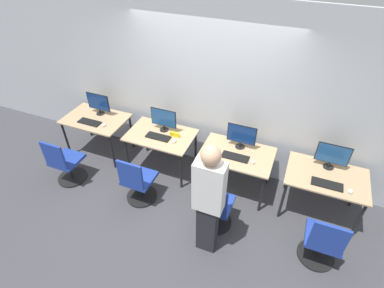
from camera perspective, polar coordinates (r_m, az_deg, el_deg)
The scene contains 24 objects.
ground_plane at distance 4.95m, azimuth -0.65°, elevation -9.03°, with size 20.00×20.00×0.00m, color #3D3D42.
wall_back at distance 4.72m, azimuth 3.29°, elevation 9.93°, with size 12.00×0.05×2.80m.
desk_far_left at distance 5.60m, azimuth -17.79°, elevation 4.04°, with size 1.09×0.73×0.73m.
monitor_far_left at distance 5.55m, azimuth -17.42°, elevation 7.43°, with size 0.44×0.15×0.40m.
keyboard_far_left at distance 5.46m, azimuth -18.92°, elevation 3.95°, with size 0.40×0.16×0.02m.
mouse_far_left at distance 5.30m, azimuth -16.43°, elevation 3.49°, with size 0.06×0.09×0.03m.
office_chair_far_left at distance 5.30m, azimuth -22.96°, elevation -3.60°, with size 0.48×0.48×0.88m.
desk_left at distance 4.97m, azimuth -5.94°, elevation 1.09°, with size 1.09×0.73×0.73m.
monitor_left at distance 4.89m, azimuth -5.45°, elevation 4.75°, with size 0.44×0.15×0.40m.
keyboard_left at distance 4.85m, azimuth -6.47°, elevation 1.37°, with size 0.40×0.16×0.02m.
mouse_left at distance 4.73m, azimuth -3.42°, elevation 0.54°, with size 0.06×0.09×0.03m.
office_chair_left at distance 4.65m, azimuth -10.26°, elevation -7.36°, with size 0.48×0.48×0.88m.
desk_right at distance 4.61m, azimuth 8.47°, elevation -2.55°, with size 1.09×0.73×0.73m.
monitor_right at distance 4.56m, azimuth 9.39°, elevation 1.60°, with size 0.44×0.15×0.40m.
keyboard_right at distance 4.48m, azimuth 8.25°, elevation -2.44°, with size 0.40×0.16×0.02m.
mouse_right at distance 4.43m, azimuth 11.57°, elevation -3.33°, with size 0.06×0.09×0.03m.
office_chair_right at distance 4.26m, azimuth 4.40°, elevation -12.16°, with size 0.48×0.48×0.88m.
person_right at distance 3.58m, azimuth 3.20°, elevation -10.35°, with size 0.36×0.23×1.73m.
desk_far_right at distance 4.60m, azimuth 24.14°, elevation -6.30°, with size 1.09×0.73×0.73m.
monitor_far_right at distance 4.57m, azimuth 25.20°, elevation -1.99°, with size 0.44×0.15×0.40m.
keyboard_far_right at distance 4.41m, azimuth 24.33°, elevation -6.99°, with size 0.40×0.16×0.02m.
mouse_far_right at distance 4.44m, azimuth 27.94°, elevation -7.95°, with size 0.06×0.09×0.03m.
office_chair_far_right at distance 4.24m, azimuth 23.54°, elevation -16.97°, with size 0.48×0.48×0.88m.
placard_left at distance 4.83m, azimuth -3.30°, elevation 1.83°, with size 0.16×0.03×0.08m.
Camera 1 is at (1.32, -3.09, 3.63)m, focal length 28.00 mm.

